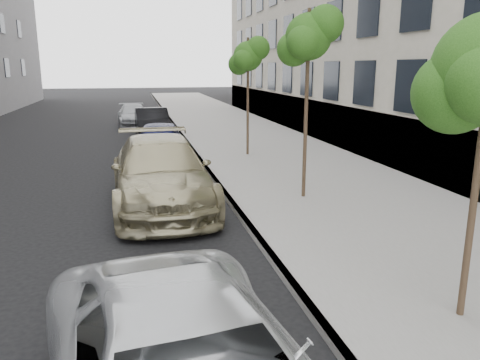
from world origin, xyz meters
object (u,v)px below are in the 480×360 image
object	(u,v)px
sedan_blue	(159,142)
sedan_rear	(134,115)
tree_far	(249,56)
suv	(161,172)
sedan_black	(152,123)
tree_mid	(309,37)

from	to	relation	value
sedan_blue	sedan_rear	xyz separation A→B (m)	(-0.89, 11.63, -0.11)
tree_far	sedan_rear	world-z (taller)	tree_far
suv	sedan_black	world-z (taller)	suv
tree_mid	tree_far	xyz separation A→B (m)	(-0.00, 6.50, -0.35)
sedan_blue	sedan_black	size ratio (longest dim) A/B	0.97
sedan_blue	sedan_black	xyz separation A→B (m)	(0.02, 6.44, -0.01)
suv	sedan_rear	xyz separation A→B (m)	(-0.61, 17.55, -0.23)
tree_mid	suv	size ratio (longest dim) A/B	0.81
tree_far	sedan_blue	world-z (taller)	tree_far
tree_far	tree_mid	bearing A→B (deg)	-90.00
sedan_rear	tree_mid	bearing A→B (deg)	-79.30
tree_mid	sedan_rear	world-z (taller)	tree_mid
tree_mid	sedan_blue	world-z (taller)	tree_mid
tree_mid	sedan_black	bearing A→B (deg)	105.48
tree_mid	sedan_blue	size ratio (longest dim) A/B	1.11
suv	sedan_rear	world-z (taller)	suv
tree_mid	tree_far	size ratio (longest dim) A/B	1.08
sedan_rear	sedan_black	bearing A→B (deg)	-83.23
sedan_black	sedan_blue	bearing A→B (deg)	-92.06
tree_mid	sedan_black	size ratio (longest dim) A/B	1.08
suv	tree_mid	bearing A→B (deg)	-8.91
tree_far	suv	size ratio (longest dim) A/B	0.75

